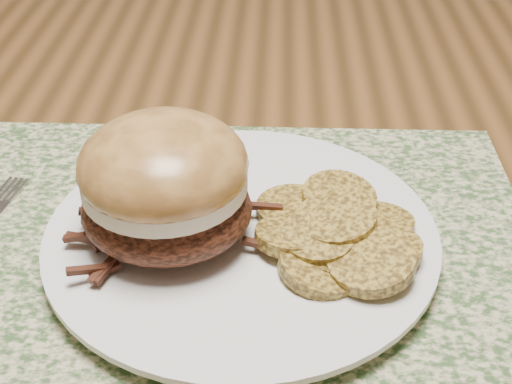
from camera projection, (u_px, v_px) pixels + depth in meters
placemat at (225, 242)px, 0.52m from camera, size 0.45×0.33×0.00m
dinner_plate at (242, 238)px, 0.50m from camera, size 0.26×0.26×0.02m
pork_sandwich at (165, 184)px, 0.47m from camera, size 0.13×0.13×0.09m
roasted_potatoes at (336, 234)px, 0.48m from camera, size 0.13×0.15×0.03m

